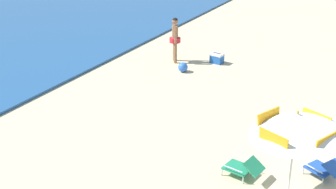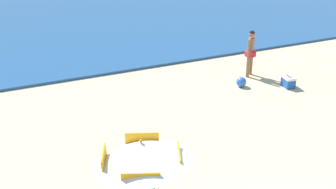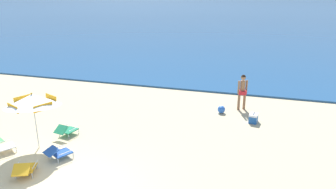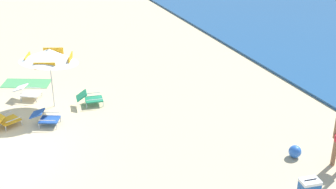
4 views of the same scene
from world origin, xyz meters
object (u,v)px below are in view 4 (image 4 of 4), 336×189
Objects in this scene: lounge_chair_facing_sea at (45,117)px; beach_ball at (295,151)px; beach_umbrella_striped_main at (49,55)px; cooler_box at (309,187)px; lounge_chair_spare_folded at (27,92)px; lounge_chair_under_umbrella at (5,120)px; beach_towel at (27,83)px; lounge_chair_beside_umbrella at (90,98)px.

beach_ball is (4.80, 6.13, -0.09)m from lounge_chair_facing_sea.
lounge_chair_facing_sea is (1.25, -0.53, -1.60)m from beach_umbrella_striped_main.
cooler_box is at bearing 40.42° from lounge_chair_facing_sea.
lounge_chair_spare_folded is (-2.25, -0.21, 0.00)m from lounge_chair_facing_sea.
lounge_chair_spare_folded reaches higher than beach_ball.
beach_towel is (-3.30, 1.15, -0.26)m from lounge_chair_under_umbrella.
lounge_chair_beside_umbrella is 0.96× the size of lounge_chair_spare_folded.
beach_umbrella_striped_main is 9.17m from cooler_box.
lounge_chair_facing_sea is 8.32m from cooler_box.
lounge_chair_under_umbrella is at bearing -19.20° from beach_towel.
lounge_chair_facing_sea is at bearing -128.09° from beach_ball.
beach_ball is 10.48m from beach_towel.
beach_umbrella_striped_main is at bearing -147.33° from cooler_box.
lounge_chair_under_umbrella is at bearing -106.75° from lounge_chair_facing_sea.
beach_ball is at bearing 154.46° from cooler_box.
beach_umbrella_striped_main is 2.63× the size of lounge_chair_under_umbrella.
beach_umbrella_striped_main is 3.11m from beach_towel.
lounge_chair_facing_sea is 2.77× the size of beach_ball.
lounge_chair_spare_folded is 0.56× the size of beach_towel.
lounge_chair_beside_umbrella is 2.36m from lounge_chair_spare_folded.
beach_ball is at bearing 38.14° from lounge_chair_beside_umbrella.
lounge_chair_facing_sea is at bearing 73.25° from lounge_chair_under_umbrella.
beach_ball is (6.06, 5.60, -1.70)m from beach_umbrella_striped_main.
beach_umbrella_striped_main is 4.99× the size of cooler_box.
beach_umbrella_striped_main is 1.50× the size of beach_towel.
lounge_chair_under_umbrella is 1.02× the size of lounge_chair_facing_sea.
beach_ball reaches higher than beach_towel.
lounge_chair_spare_folded is 2.77× the size of beach_ball.
lounge_chair_facing_sea is 3.67m from beach_towel.
lounge_chair_beside_umbrella is 1.79× the size of cooler_box.
lounge_chair_beside_umbrella is at bearing 53.66° from lounge_chair_spare_folded.
lounge_chair_under_umbrella and lounge_chair_beside_umbrella have the same top height.
cooler_box is 11.39m from beach_towel.
cooler_box is 1.70m from beach_ball.
lounge_chair_spare_folded is at bearing -143.29° from beach_umbrella_striped_main.
lounge_chair_spare_folded is (-1.40, -1.90, 0.01)m from lounge_chair_beside_umbrella.
cooler_box is at bearing 28.58° from beach_towel.
cooler_box reaches higher than beach_ball.
cooler_box is (8.58, 5.61, -0.07)m from lounge_chair_spare_folded.
lounge_chair_spare_folded reaches higher than cooler_box.
lounge_chair_beside_umbrella is at bearing 99.55° from lounge_chair_under_umbrella.
beach_umbrella_striped_main is at bearing -109.27° from lounge_chair_beside_umbrella.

